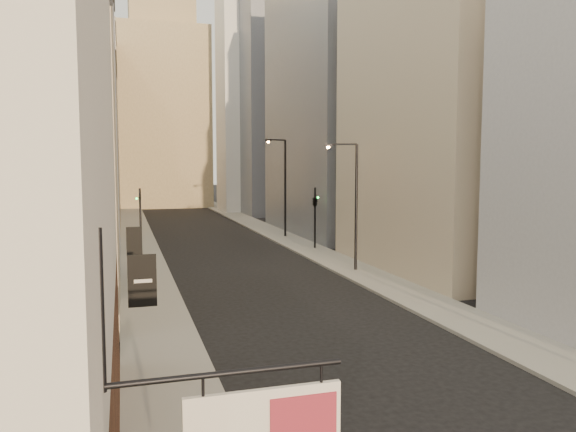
% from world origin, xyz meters
% --- Properties ---
extents(sidewalk_left, '(3.00, 140.00, 0.15)m').
position_xyz_m(sidewalk_left, '(-6.50, 55.00, 0.07)').
color(sidewalk_left, gray).
rests_on(sidewalk_left, ground).
extents(sidewalk_right, '(3.00, 140.00, 0.15)m').
position_xyz_m(sidewalk_right, '(6.50, 55.00, 0.07)').
color(sidewalk_right, gray).
rests_on(sidewalk_right, ground).
extents(left_bldg_beige, '(8.00, 12.00, 16.00)m').
position_xyz_m(left_bldg_beige, '(-12.00, 26.00, 8.00)').
color(left_bldg_beige, '#BFAD90').
rests_on(left_bldg_beige, ground).
extents(left_bldg_grey, '(8.00, 16.00, 20.00)m').
position_xyz_m(left_bldg_grey, '(-12.00, 42.00, 10.00)').
color(left_bldg_grey, '#A4A4AA').
rests_on(left_bldg_grey, ground).
extents(left_bldg_tan, '(8.00, 18.00, 17.00)m').
position_xyz_m(left_bldg_tan, '(-12.00, 60.00, 8.50)').
color(left_bldg_tan, '#99835C').
rests_on(left_bldg_tan, ground).
extents(left_bldg_wingrid, '(8.00, 20.00, 24.00)m').
position_xyz_m(left_bldg_wingrid, '(-12.00, 80.00, 12.00)').
color(left_bldg_wingrid, gray).
rests_on(left_bldg_wingrid, ground).
extents(right_bldg_beige, '(8.00, 16.00, 20.00)m').
position_xyz_m(right_bldg_beige, '(12.00, 30.00, 10.00)').
color(right_bldg_beige, '#BFAD90').
rests_on(right_bldg_beige, ground).
extents(right_bldg_wingrid, '(8.00, 20.00, 26.00)m').
position_xyz_m(right_bldg_wingrid, '(12.00, 50.00, 13.00)').
color(right_bldg_wingrid, gray).
rests_on(right_bldg_wingrid, ground).
extents(highrise, '(21.00, 23.00, 51.20)m').
position_xyz_m(highrise, '(18.00, 78.00, 25.66)').
color(highrise, gray).
rests_on(highrise, ground).
extents(clock_tower, '(14.00, 14.00, 44.90)m').
position_xyz_m(clock_tower, '(-1.00, 92.00, 17.63)').
color(clock_tower, '#99835C').
rests_on(clock_tower, ground).
extents(white_tower, '(8.00, 8.00, 41.50)m').
position_xyz_m(white_tower, '(10.00, 78.00, 18.61)').
color(white_tower, silver).
rests_on(white_tower, ground).
extents(streetlamp_mid, '(2.09, 0.74, 8.17)m').
position_xyz_m(streetlamp_mid, '(6.22, 30.55, 4.66)').
color(streetlamp_mid, black).
rests_on(streetlamp_mid, ground).
extents(streetlamp_far, '(2.23, 1.14, 9.10)m').
position_xyz_m(streetlamp_far, '(6.58, 47.67, 5.20)').
color(streetlamp_far, black).
rests_on(streetlamp_far, ground).
extents(traffic_light_left, '(0.58, 0.49, 5.00)m').
position_xyz_m(traffic_light_left, '(-6.44, 42.74, 3.51)').
color(traffic_light_left, black).
rests_on(traffic_light_left, ground).
extents(traffic_light_right, '(0.83, 0.83, 5.00)m').
position_xyz_m(traffic_light_right, '(7.01, 40.02, 3.91)').
color(traffic_light_right, black).
rests_on(traffic_light_right, ground).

